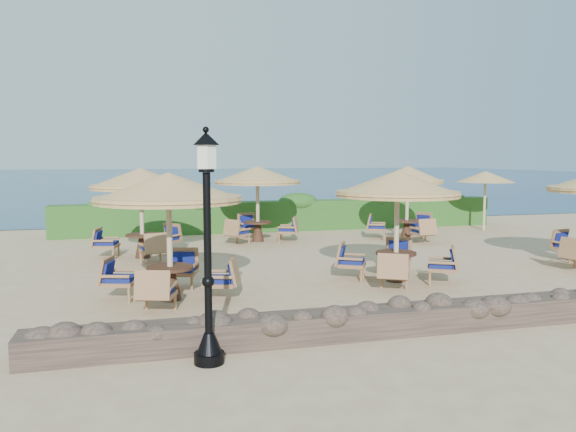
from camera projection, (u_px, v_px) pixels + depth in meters
The scene contains 11 objects.
ground at pixel (350, 262), 15.86m from camera, with size 120.00×120.00×0.00m, color tan.
sea at pixel (179, 177), 83.16m from camera, with size 160.00×160.00×0.00m, color #0C2750.
hedge at pixel (286, 216), 22.72m from camera, with size 18.00×0.90×1.20m, color #1E4B18.
stone_wall at pixel (478, 314), 9.88m from camera, with size 15.00×0.65×0.44m, color brown.
lamp_post at pixel (208, 257), 7.94m from camera, with size 0.44×0.44×3.31m.
extra_parasol at pixel (486, 177), 22.62m from camera, with size 2.30×2.30×2.41m.
cafe_set_0 at pixel (169, 210), 11.50m from camera, with size 3.05×3.05×2.65m.
cafe_set_1 at pixel (397, 204), 13.25m from camera, with size 2.94×2.94×2.65m.
cafe_set_3 at pixel (141, 192), 16.37m from camera, with size 2.91×2.91×2.65m.
cafe_set_4 at pixel (258, 186), 19.60m from camera, with size 3.04×3.04×2.65m.
cafe_set_5 at pixel (407, 188), 20.02m from camera, with size 2.77×2.70×2.65m.
Camera 1 is at (-5.70, -14.67, 2.96)m, focal length 35.00 mm.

